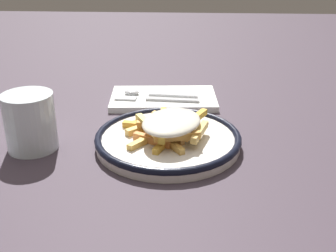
{
  "coord_description": "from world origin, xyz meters",
  "views": [
    {
      "loc": [
        -0.66,
        -0.03,
        0.33
      ],
      "look_at": [
        0.0,
        0.0,
        0.04
      ],
      "focal_mm": 46.71,
      "sensor_mm": 36.0,
      "label": 1
    }
  ],
  "objects_px": {
    "napkin": "(163,99)",
    "spoon": "(147,93)",
    "water_glass": "(30,122)",
    "plate": "(168,140)",
    "fries_heap": "(169,125)",
    "fork": "(157,99)"
  },
  "relations": [
    {
      "from": "fries_heap",
      "to": "spoon",
      "type": "distance_m",
      "value": 0.22
    },
    {
      "from": "plate",
      "to": "napkin",
      "type": "distance_m",
      "value": 0.21
    },
    {
      "from": "fries_heap",
      "to": "fork",
      "type": "xyz_separation_m",
      "value": [
        0.18,
        0.03,
        -0.02
      ]
    },
    {
      "from": "fries_heap",
      "to": "water_glass",
      "type": "distance_m",
      "value": 0.23
    },
    {
      "from": "fries_heap",
      "to": "napkin",
      "type": "height_order",
      "value": "fries_heap"
    },
    {
      "from": "spoon",
      "to": "plate",
      "type": "bearing_deg",
      "value": -165.43
    },
    {
      "from": "fork",
      "to": "spoon",
      "type": "distance_m",
      "value": 0.04
    },
    {
      "from": "water_glass",
      "to": "napkin",
      "type": "bearing_deg",
      "value": -41.94
    },
    {
      "from": "plate",
      "to": "fries_heap",
      "type": "distance_m",
      "value": 0.03
    },
    {
      "from": "fork",
      "to": "spoon",
      "type": "xyz_separation_m",
      "value": [
        0.03,
        0.02,
        0.0
      ]
    },
    {
      "from": "napkin",
      "to": "fries_heap",
      "type": "bearing_deg",
      "value": -174.23
    },
    {
      "from": "napkin",
      "to": "spoon",
      "type": "distance_m",
      "value": 0.04
    },
    {
      "from": "spoon",
      "to": "water_glass",
      "type": "height_order",
      "value": "water_glass"
    },
    {
      "from": "napkin",
      "to": "spoon",
      "type": "height_order",
      "value": "spoon"
    },
    {
      "from": "napkin",
      "to": "fork",
      "type": "height_order",
      "value": "fork"
    },
    {
      "from": "spoon",
      "to": "water_glass",
      "type": "relative_size",
      "value": 1.6
    },
    {
      "from": "plate",
      "to": "water_glass",
      "type": "height_order",
      "value": "water_glass"
    },
    {
      "from": "spoon",
      "to": "water_glass",
      "type": "bearing_deg",
      "value": 143.62
    },
    {
      "from": "water_glass",
      "to": "spoon",
      "type": "bearing_deg",
      "value": -36.38
    },
    {
      "from": "plate",
      "to": "fries_heap",
      "type": "height_order",
      "value": "fries_heap"
    },
    {
      "from": "fries_heap",
      "to": "water_glass",
      "type": "bearing_deg",
      "value": 94.19
    },
    {
      "from": "fries_heap",
      "to": "napkin",
      "type": "xyz_separation_m",
      "value": [
        0.21,
        0.02,
        -0.03
      ]
    }
  ]
}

